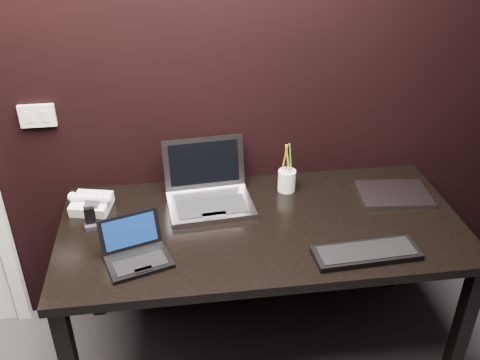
{
  "coord_description": "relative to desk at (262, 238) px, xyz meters",
  "views": [
    {
      "loc": [
        -0.04,
        -0.42,
        2.05
      ],
      "look_at": [
        0.2,
        1.35,
        0.99
      ],
      "focal_mm": 40.0,
      "sensor_mm": 36.0,
      "label": 1
    }
  ],
  "objects": [
    {
      "name": "wall_back",
      "position": [
        -0.3,
        0.4,
        0.64
      ],
      "size": [
        4.0,
        0.0,
        4.0
      ],
      "primitive_type": "plane",
      "rotation": [
        1.57,
        0.0,
        0.0
      ],
      "color": "black",
      "rests_on": "ground"
    },
    {
      "name": "wall_switch",
      "position": [
        -0.92,
        0.39,
        0.46
      ],
      "size": [
        0.15,
        0.02,
        0.1
      ],
      "color": "silver",
      "rests_on": "wall_back"
    },
    {
      "name": "desk",
      "position": [
        0.0,
        0.0,
        0.0
      ],
      "size": [
        1.7,
        0.8,
        0.74
      ],
      "color": "black",
      "rests_on": "ground"
    },
    {
      "name": "netbook",
      "position": [
        -0.52,
        -0.17,
        0.11
      ],
      "size": [
        0.29,
        0.27,
        0.15
      ],
      "color": "black",
      "rests_on": "desk"
    },
    {
      "name": "silver_laptop",
      "position": [
        -0.21,
        0.19,
        0.13
      ],
      "size": [
        0.39,
        0.36,
        0.25
      ],
      "color": "gray",
      "rests_on": "desk"
    },
    {
      "name": "ext_keyboard",
      "position": [
        0.36,
        -0.27,
        0.09
      ],
      "size": [
        0.42,
        0.16,
        0.03
      ],
      "color": "black",
      "rests_on": "desk"
    },
    {
      "name": "closed_laptop",
      "position": [
        0.63,
        0.13,
        0.09
      ],
      "size": [
        0.33,
        0.25,
        0.02
      ],
      "color": "#9C9CA1",
      "rests_on": "desk"
    },
    {
      "name": "desk_phone",
      "position": [
        -0.72,
        0.2,
        0.11
      ],
      "size": [
        0.2,
        0.18,
        0.1
      ],
      "color": "silver",
      "rests_on": "desk"
    },
    {
      "name": "mobile_phone",
      "position": [
        -0.71,
        0.07,
        0.11
      ],
      "size": [
        0.06,
        0.05,
        0.09
      ],
      "color": "black",
      "rests_on": "desk"
    },
    {
      "name": "pen_cup",
      "position": [
        0.16,
        0.25,
        0.13
      ],
      "size": [
        0.1,
        0.1,
        0.24
      ],
      "color": "white",
      "rests_on": "desk"
    }
  ]
}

